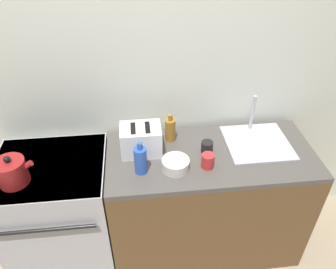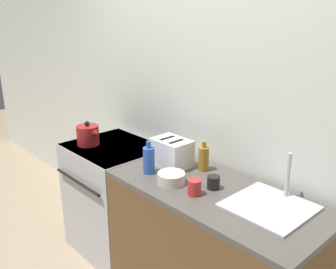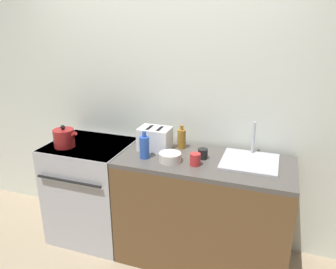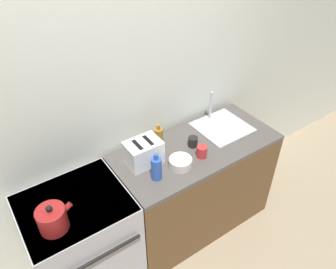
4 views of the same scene
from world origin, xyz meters
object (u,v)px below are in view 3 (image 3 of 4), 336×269
Objects in this scene: bottle_blue at (144,147)px; bottle_amber at (182,139)px; kettle at (64,138)px; toaster at (155,139)px; cup_black at (203,154)px; cup_red at (195,159)px; bowl at (170,157)px; stove at (93,189)px.

bottle_blue is 1.09× the size of bottle_amber.
toaster is (0.77, 0.20, 0.02)m from kettle.
bottle_blue reaches higher than bottle_amber.
cup_red is (-0.02, -0.14, 0.01)m from cup_black.
kettle is at bearing -179.41° from bottle_blue.
cup_red is 0.55× the size of bowl.
kettle is 1.09× the size of bottle_amber.
cup_red is at bearing -56.30° from bottle_amber.
bottle_amber reaches higher than stove.
kettle reaches higher than bowl.
cup_red is (0.20, -0.30, -0.04)m from bottle_amber.
cup_red is at bearing -6.58° from stove.
cup_black is at bearing 1.45° from stove.
bottle_blue is 0.42m from cup_red.
bottle_amber is at bearing 27.07° from toaster.
stove is at bearing -172.32° from toaster.
kettle is 0.75m from bottle_blue.
bowl is (0.22, 0.00, -0.06)m from bottle_blue.
bowl is (-0.23, -0.14, -0.01)m from cup_black.
cup_red reaches higher than bowl.
bottle_amber reaches higher than cup_red.
toaster is 0.44m from cup_black.
toaster is at bearing 154.04° from cup_red.
stove is 5.36× the size of bowl.
bottle_blue is at bearing 0.59° from kettle.
toaster is 1.51× the size of bowl.
bowl is at bearing -148.52° from cup_black.
kettle reaches higher than cup_black.
kettle is 1.21m from cup_black.
toaster is 0.45m from cup_red.
cup_black is at bearing 80.23° from cup_red.
bottle_amber is (0.97, 0.31, 0.01)m from kettle.
kettle is at bearing -172.87° from cup_black.
cup_black is at bearing 31.48° from bowl.
cup_black is (1.20, 0.15, -0.04)m from kettle.
kettle is at bearing -165.03° from toaster.
bottle_blue reaches higher than stove.
bottle_blue reaches higher than cup_black.
stove is 1.15m from cup_black.
bottle_amber is 0.30m from bowl.
bowl is at bearing -43.70° from toaster.
cup_red is (1.01, -0.12, 0.50)m from stove.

